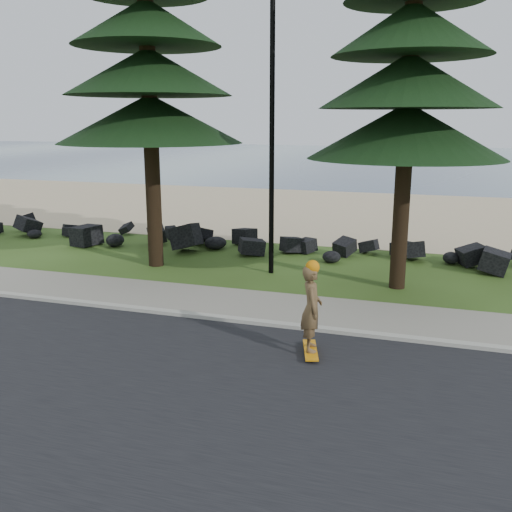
# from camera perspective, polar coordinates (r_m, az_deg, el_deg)

# --- Properties ---
(ground) EXTENTS (160.00, 160.00, 0.00)m
(ground) POSITION_cam_1_polar(r_m,az_deg,el_deg) (13.24, -2.34, -5.17)
(ground) COLOR #2F4716
(ground) RESTS_ON ground
(road) EXTENTS (160.00, 7.00, 0.02)m
(road) POSITION_cam_1_polar(r_m,az_deg,el_deg) (9.45, -11.87, -13.42)
(road) COLOR black
(road) RESTS_ON ground
(kerb) EXTENTS (160.00, 0.20, 0.10)m
(kerb) POSITION_cam_1_polar(r_m,az_deg,el_deg) (12.42, -3.75, -6.22)
(kerb) COLOR #ACA99A
(kerb) RESTS_ON ground
(sidewalk) EXTENTS (160.00, 2.00, 0.08)m
(sidewalk) POSITION_cam_1_polar(r_m,az_deg,el_deg) (13.40, -2.05, -4.75)
(sidewalk) COLOR gray
(sidewalk) RESTS_ON ground
(beach_sand) EXTENTS (160.00, 15.00, 0.01)m
(beach_sand) POSITION_cam_1_polar(r_m,az_deg,el_deg) (26.96, 8.18, 4.40)
(beach_sand) COLOR #CBB087
(beach_sand) RESTS_ON ground
(ocean) EXTENTS (160.00, 58.00, 0.01)m
(ocean) POSITION_cam_1_polar(r_m,az_deg,el_deg) (63.07, 13.77, 9.37)
(ocean) COLOR #344A64
(ocean) RESTS_ON ground
(seawall_boulders) EXTENTS (60.00, 2.40, 1.10)m
(seawall_boulders) POSITION_cam_1_polar(r_m,az_deg,el_deg) (18.40, 3.58, 0.20)
(seawall_boulders) COLOR black
(seawall_boulders) RESTS_ON ground
(lamp_post) EXTENTS (0.25, 0.14, 8.14)m
(lamp_post) POSITION_cam_1_polar(r_m,az_deg,el_deg) (15.58, 1.61, 13.15)
(lamp_post) COLOR black
(lamp_post) RESTS_ON ground
(skateboarder) EXTENTS (0.53, 0.99, 1.79)m
(skateboarder) POSITION_cam_1_polar(r_m,az_deg,el_deg) (10.42, 5.57, -5.26)
(skateboarder) COLOR orange
(skateboarder) RESTS_ON ground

